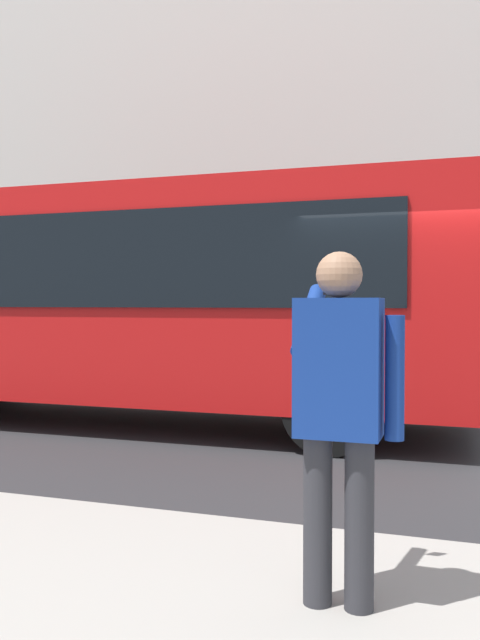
{
  "coord_description": "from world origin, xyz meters",
  "views": [
    {
      "loc": [
        -0.37,
        7.74,
        1.61
      ],
      "look_at": [
        2.34,
        -0.37,
        1.38
      ],
      "focal_mm": 37.51,
      "sensor_mm": 36.0,
      "label": 1
    }
  ],
  "objects": [
    {
      "name": "red_bus",
      "position": [
        3.97,
        -0.27,
        1.68
      ],
      "size": [
        9.05,
        2.54,
        3.08
      ],
      "color": "red",
      "rests_on": "ground_plane"
    },
    {
      "name": "pedestrian_photographer",
      "position": [
        0.19,
        4.59,
        1.14
      ],
      "size": [
        0.53,
        0.52,
        1.7
      ],
      "color": "#2D2D33",
      "rests_on": "sidewalk_curb"
    },
    {
      "name": "building_facade_far",
      "position": [
        -0.02,
        -6.8,
        5.99
      ],
      "size": [
        28.0,
        1.55,
        12.0
      ],
      "color": "beige",
      "rests_on": "ground_plane"
    },
    {
      "name": "ground_plane",
      "position": [
        0.0,
        0.0,
        0.0
      ],
      "size": [
        60.0,
        60.0,
        0.0
      ],
      "primitive_type": "plane",
      "color": "#2B2B2D"
    }
  ]
}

